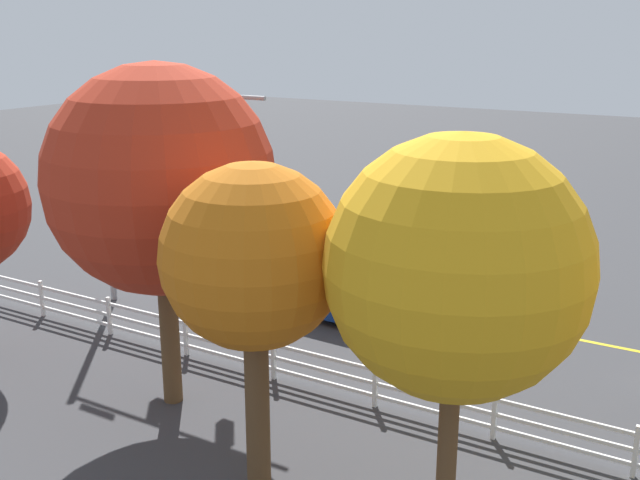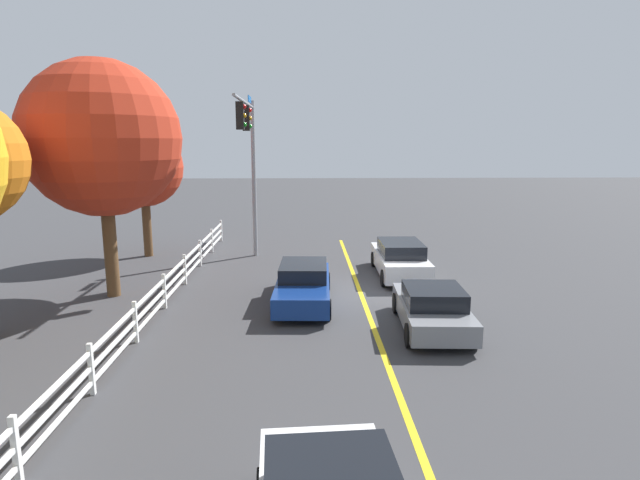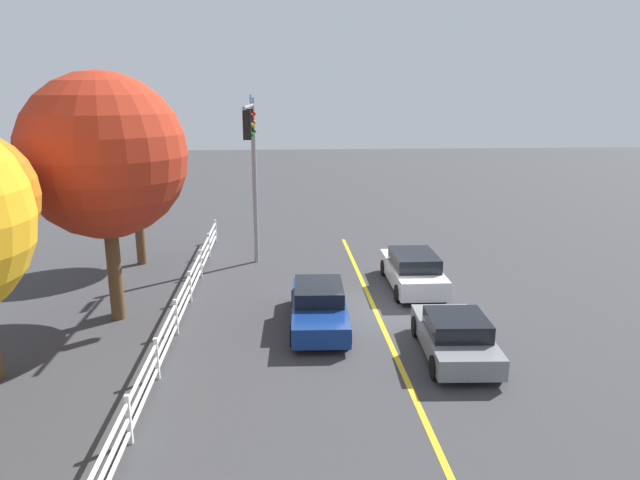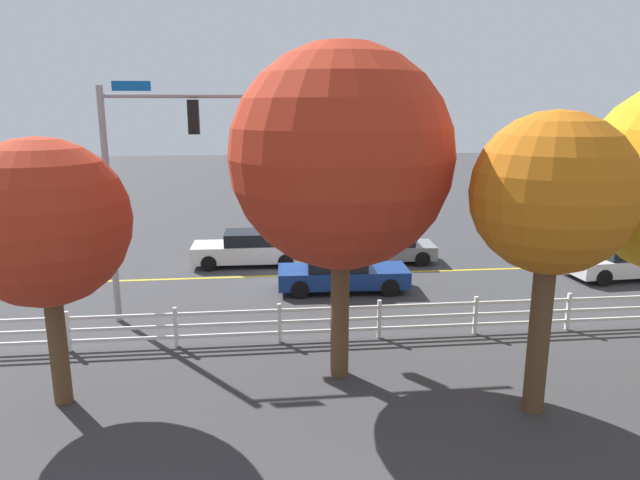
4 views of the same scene
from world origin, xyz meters
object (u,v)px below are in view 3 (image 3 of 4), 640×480
at_px(tree_0, 104,156).
at_px(car_0, 319,306).
at_px(tree_3, 135,170).
at_px(car_1, 455,336).
at_px(car_3, 413,270).

bearing_deg(tree_0, car_0, -98.69).
xyz_separation_m(tree_0, tree_3, (6.44, 0.69, -1.27)).
bearing_deg(tree_3, car_1, -132.22).
xyz_separation_m(car_0, tree_3, (7.46, 7.36, 3.50)).
xyz_separation_m(car_1, car_3, (5.99, -0.17, 0.09)).
bearing_deg(car_1, tree_0, 73.92).
relative_size(car_1, car_3, 0.89).
xyz_separation_m(car_0, car_3, (3.40, -3.88, 0.06)).
bearing_deg(car_1, car_3, 1.44).
relative_size(car_3, tree_0, 0.58).
bearing_deg(tree_3, tree_0, -173.89).
height_order(car_0, car_1, car_0).
height_order(car_0, car_3, car_3).
bearing_deg(car_0, car_3, 133.46).
height_order(car_0, tree_0, tree_0).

